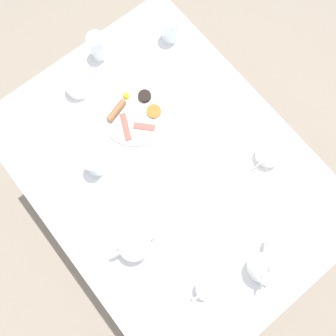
{
  "coord_description": "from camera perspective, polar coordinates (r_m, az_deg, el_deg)",
  "views": [
    {
      "loc": [
        0.17,
        0.21,
        1.95
      ],
      "look_at": [
        0.0,
        0.0,
        0.8
      ],
      "focal_mm": 35.0,
      "sensor_mm": 36.0,
      "label": 1
    }
  ],
  "objects": [
    {
      "name": "ground_plane",
      "position": [
        1.96,
        0.0,
        -5.39
      ],
      "size": [
        8.0,
        8.0,
        0.0
      ],
      "primitive_type": "plane",
      "color": "gray"
    },
    {
      "name": "table",
      "position": [
        1.27,
        0.0,
        -0.96
      ],
      "size": [
        0.92,
        1.24,
        0.78
      ],
      "color": "silver",
      "rests_on": "ground_plane"
    },
    {
      "name": "breakfast_plate",
      "position": [
        1.26,
        -5.8,
        9.77
      ],
      "size": [
        0.27,
        0.27,
        0.04
      ],
      "color": "white",
      "rests_on": "table"
    },
    {
      "name": "teapot_near",
      "position": [
        1.16,
        16.62,
        -16.28
      ],
      "size": [
        0.16,
        0.13,
        0.12
      ],
      "rotation": [
        0.0,
        0.0,
        0.68
      ],
      "color": "white",
      "rests_on": "table"
    },
    {
      "name": "teapot_far",
      "position": [
        1.12,
        -5.77,
        -13.22
      ],
      "size": [
        0.19,
        0.1,
        0.12
      ],
      "rotation": [
        0.0,
        0.0,
        2.91
      ],
      "color": "white",
      "rests_on": "table"
    },
    {
      "name": "teacup_with_saucer_left",
      "position": [
        1.32,
        -15.42,
        13.49
      ],
      "size": [
        0.15,
        0.15,
        0.07
      ],
      "color": "white",
      "rests_on": "table"
    },
    {
      "name": "teacup_with_saucer_right",
      "position": [
        1.23,
        17.12,
        2.17
      ],
      "size": [
        0.15,
        0.15,
        0.07
      ],
      "color": "white",
      "rests_on": "table"
    },
    {
      "name": "water_glass_tall",
      "position": [
        1.37,
        -12.12,
        20.02
      ],
      "size": [
        0.07,
        0.07,
        0.11
      ],
      "color": "white",
      "rests_on": "table"
    },
    {
      "name": "water_glass_short",
      "position": [
        1.38,
        0.46,
        23.06
      ],
      "size": [
        0.07,
        0.07,
        0.1
      ],
      "color": "white",
      "rests_on": "table"
    },
    {
      "name": "wine_glass_spare",
      "position": [
        1.18,
        -12.64,
        0.68
      ],
      "size": [
        0.07,
        0.07,
        0.11
      ],
      "color": "white",
      "rests_on": "table"
    },
    {
      "name": "creamer_jug",
      "position": [
        1.15,
        6.42,
        -20.33
      ],
      "size": [
        0.09,
        0.06,
        0.06
      ],
      "color": "white",
      "rests_on": "table"
    },
    {
      "name": "fork_by_plate",
      "position": [
        1.25,
        -18.72,
        -1.47
      ],
      "size": [
        0.1,
        0.15,
        0.0
      ],
      "rotation": [
        0.0,
        0.0,
        0.56
      ],
      "color": "silver",
      "rests_on": "table"
    },
    {
      "name": "knife_by_plate",
      "position": [
        1.29,
        24.57,
        -6.31
      ],
      "size": [
        0.18,
        0.16,
        0.0
      ],
      "rotation": [
        0.0,
        0.0,
        5.43
      ],
      "color": "silver",
      "rests_on": "table"
    }
  ]
}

